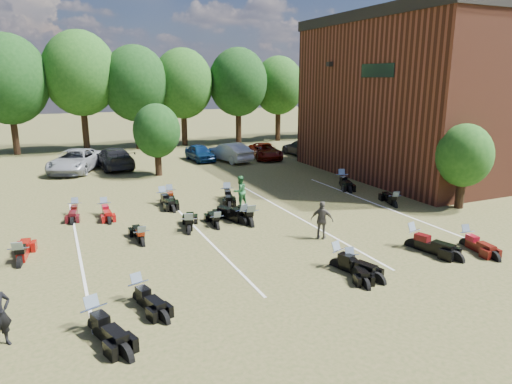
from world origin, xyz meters
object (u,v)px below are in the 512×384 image
motorcycle_3 (337,267)px  motorcycle_0 (96,330)px  person_grey (322,220)px  motorcycle_7 (20,265)px  person_green (240,191)px  car_4 (200,153)px  motorcycle_14 (76,215)px

motorcycle_3 → motorcycle_0: bearing=168.6°
person_grey → motorcycle_7: person_grey is taller
motorcycle_7 → person_green: bearing=-152.0°
car_4 → motorcycle_3: size_ratio=1.67×
motorcycle_3 → motorcycle_7: 11.43m
car_4 → motorcycle_3: bearing=-98.9°
car_4 → person_green: size_ratio=2.36×
person_green → motorcycle_7: person_green is taller
car_4 → motorcycle_3: (-1.99, -22.80, -0.66)m
motorcycle_0 → motorcycle_14: 11.62m
motorcycle_0 → person_green: bearing=30.9°
person_grey → motorcycle_0: (-9.39, -3.68, -0.81)m
person_green → motorcycle_14: size_ratio=0.79×
person_grey → motorcycle_14: size_ratio=0.77×
motorcycle_0 → person_grey: bearing=2.3°
motorcycle_14 → motorcycle_3: bearing=-44.1°
person_green → motorcycle_3: size_ratio=0.71×
person_grey → motorcycle_7: 11.66m
car_4 → motorcycle_14: 15.78m
motorcycle_7 → motorcycle_0: bearing=116.8°
motorcycle_0 → motorcycle_14: motorcycle_0 is taller
car_4 → motorcycle_7: bearing=-128.4°
person_green → motorcycle_7: bearing=6.9°
motorcycle_7 → motorcycle_14: size_ratio=1.11×
motorcycle_0 → motorcycle_7: bearing=90.9°
car_4 → person_green: 14.21m
person_grey → motorcycle_7: size_ratio=0.70×
person_green → person_grey: person_green is taller
motorcycle_0 → motorcycle_14: size_ratio=1.13×
motorcycle_7 → motorcycle_14: (2.19, 5.94, 0.00)m
person_green → motorcycle_0: 12.62m
person_grey → motorcycle_3: 3.11m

